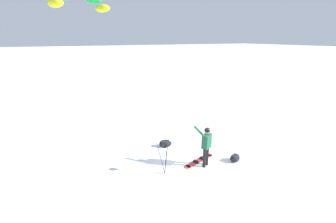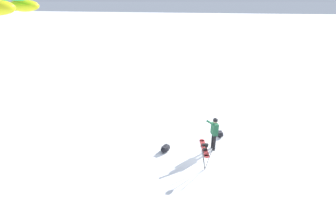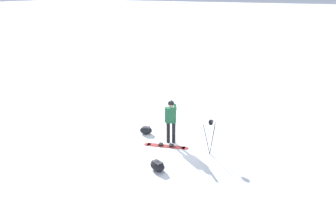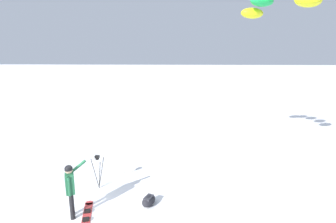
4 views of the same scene
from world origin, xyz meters
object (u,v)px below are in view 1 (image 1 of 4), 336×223
Objects in this scene: gear_bag_large at (165,143)px; gear_bag_small at (235,158)px; snowboard at (199,160)px; traction_kite at (80,0)px; snowboarder at (206,143)px; camera_tripod at (165,152)px.

gear_bag_large is 1.19× the size of gear_bag_small.
snowboard is 0.50× the size of traction_kite.
traction_kite is at bearing -62.97° from snowboarder.
snowboarder is 2.95× the size of gear_bag_small.
snowboard is 2.39× the size of gear_bag_large.
gear_bag_small is at bearing 129.76° from gear_bag_large.
traction_kite is 4.79× the size of gear_bag_large.
snowboard is at bearing 118.37° from traction_kite.
traction_kite is 11.19m from gear_bag_small.
gear_bag_large is at bearing -68.06° from snowboard.
snowboard is 1.60m from gear_bag_small.
gear_bag_large is 0.54× the size of camera_tripod.
snowboard is at bearing -173.62° from camera_tripod.
camera_tripod is (1.81, -0.23, -0.13)m from snowboarder.
camera_tripod is 2.21× the size of gear_bag_small.
snowboarder is at bearing 172.67° from camera_tripod.
traction_kite is (3.55, -6.96, 6.01)m from snowboarder.
snowboarder is 2.47× the size of gear_bag_large.
gear_bag_large is 3.41m from gear_bag_small.
camera_tripod is at bearing -7.33° from snowboarder.
gear_bag_large reaches higher than gear_bag_small.
gear_bag_large is (0.76, -1.89, 0.15)m from snowboard.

